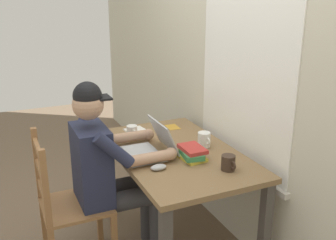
{
  "coord_description": "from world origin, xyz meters",
  "views": [
    {
      "loc": [
        2.21,
        -1.06,
        1.75
      ],
      "look_at": [
        -0.02,
        -0.05,
        0.94
      ],
      "focal_mm": 42.08,
      "sensor_mm": 36.0,
      "label": 1
    }
  ],
  "objects": [
    {
      "name": "landscape_photo_print",
      "position": [
        -0.44,
        0.18,
        0.73
      ],
      "size": [
        0.13,
        0.1,
        0.0
      ],
      "primitive_type": "cube",
      "rotation": [
        0.0,
        0.0,
        -0.06
      ],
      "color": "gold",
      "rests_on": "desk"
    },
    {
      "name": "seated_person",
      "position": [
        -0.05,
        -0.46,
        0.68
      ],
      "size": [
        0.5,
        0.6,
        1.24
      ],
      "color": "#232842",
      "rests_on": "ground"
    },
    {
      "name": "computer_mouse",
      "position": [
        0.23,
        -0.22,
        0.74
      ],
      "size": [
        0.06,
        0.1,
        0.03
      ],
      "primitive_type": "ellipsoid",
      "color": "#ADAFB2",
      "rests_on": "desk"
    },
    {
      "name": "paper_pile_near_laptop",
      "position": [
        -0.44,
        -0.11,
        0.73
      ],
      "size": [
        0.23,
        0.18,
        0.01
      ],
      "primitive_type": "cube",
      "rotation": [
        0.0,
        0.0,
        0.14
      ],
      "color": "white",
      "rests_on": "desk"
    },
    {
      "name": "back_wall",
      "position": [
        0.0,
        0.46,
        1.3
      ],
      "size": [
        6.0,
        0.08,
        2.6
      ],
      "color": "beige",
      "rests_on": "ground"
    },
    {
      "name": "coffee_mug_dark",
      "position": [
        0.4,
        0.16,
        0.77
      ],
      "size": [
        0.12,
        0.08,
        0.09
      ],
      "color": "#38281E",
      "rests_on": "desk"
    },
    {
      "name": "book_stack_main",
      "position": [
        0.17,
        0.03,
        0.77
      ],
      "size": [
        0.21,
        0.15,
        0.08
      ],
      "color": "gold",
      "rests_on": "desk"
    },
    {
      "name": "coffee_mug_spare",
      "position": [
        -0.36,
        -0.18,
        0.77
      ],
      "size": [
        0.12,
        0.08,
        0.09
      ],
      "color": "white",
      "rests_on": "desk"
    },
    {
      "name": "desk",
      "position": [
        0.0,
        0.0,
        0.62
      ],
      "size": [
        1.25,
        0.76,
        0.72
      ],
      "color": "olive",
      "rests_on": "ground"
    },
    {
      "name": "laptop",
      "position": [
        -0.03,
        -0.18,
        0.78
      ],
      "size": [
        0.33,
        0.32,
        0.22
      ],
      "color": "#ADAFB2",
      "rests_on": "desk"
    },
    {
      "name": "wooden_chair",
      "position": [
        -0.05,
        -0.74,
        0.46
      ],
      "size": [
        0.42,
        0.42,
        0.94
      ],
      "color": "olive",
      "rests_on": "ground"
    },
    {
      "name": "coffee_mug_white",
      "position": [
        0.02,
        0.21,
        0.78
      ],
      "size": [
        0.12,
        0.09,
        0.1
      ],
      "color": "white",
      "rests_on": "desk"
    }
  ]
}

